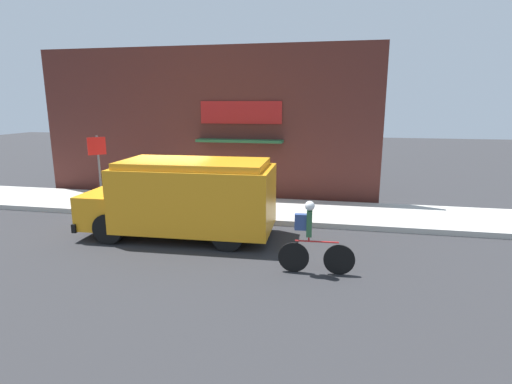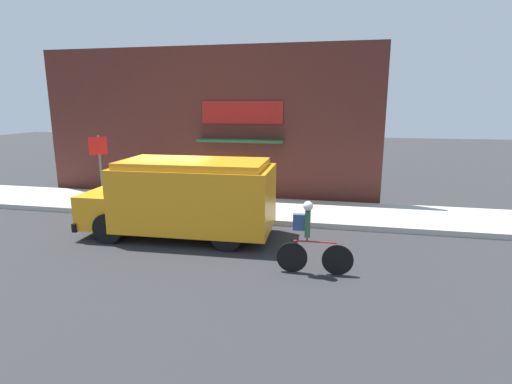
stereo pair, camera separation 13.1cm
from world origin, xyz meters
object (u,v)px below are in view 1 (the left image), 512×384
object	(u,v)px
trash_bin	(151,184)
school_bus	(185,197)
stop_sign_post	(98,160)
cyclist	(311,239)

from	to	relation	value
trash_bin	school_bus	bearing A→B (deg)	-52.89
school_bus	trash_bin	bearing A→B (deg)	125.43
school_bus	trash_bin	world-z (taller)	school_bus
stop_sign_post	trash_bin	bearing A→B (deg)	60.93
stop_sign_post	trash_bin	xyz separation A→B (m)	(1.02, 1.83, -1.17)
school_bus	cyclist	size ratio (longest dim) A/B	3.18
stop_sign_post	trash_bin	world-z (taller)	stop_sign_post
stop_sign_post	trash_bin	distance (m)	2.40
cyclist	school_bus	bearing A→B (deg)	150.40
trash_bin	cyclist	bearing A→B (deg)	-40.90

